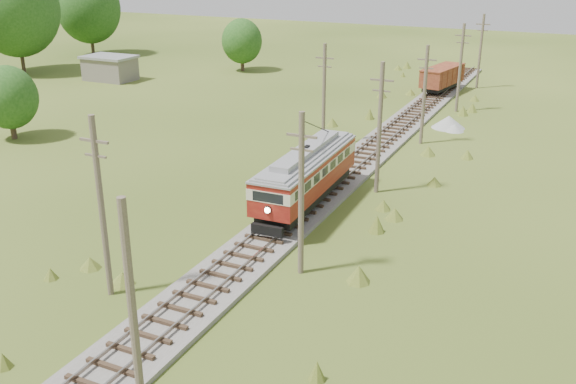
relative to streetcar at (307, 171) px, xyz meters
The scene contains 17 objects.
railbed_main 8.15m from the streetcar, 90.00° to the left, with size 3.60×96.00×0.57m.
streetcar is the anchor object (origin of this frame).
gondola 38.89m from the streetcar, 90.00° to the left, with size 3.77×7.99×2.55m.
gravel_pile 24.23m from the streetcar, 80.04° to the left, with size 3.22×3.42×1.17m.
utility_pole_r_1 21.50m from the streetcar, 81.68° to the right, with size 0.30×0.30×8.80m.
utility_pole_r_2 9.04m from the streetcar, 68.07° to the right, with size 1.60×0.30×8.60m.
utility_pole_r_3 6.14m from the streetcar, 56.32° to the left, with size 1.60×0.30×9.00m.
utility_pole_r_4 18.14m from the streetcar, 80.43° to the left, with size 1.60×0.30×8.40m.
utility_pole_r_5 31.06m from the streetcar, 83.70° to the left, with size 1.60×0.30×8.90m.
utility_pole_r_6 43.96m from the streetcar, 85.82° to the left, with size 1.60×0.30×8.70m.
utility_pole_l_a 14.95m from the streetcar, 106.48° to the right, with size 1.60×0.30×9.00m.
utility_pole_l_b 14.64m from the streetcar, 108.06° to the left, with size 1.60×0.30×8.60m.
tree_left_4 61.02m from the streetcar, 152.76° to the left, with size 11.34×11.34×14.61m.
tree_left_5 71.24m from the streetcar, 141.97° to the left, with size 9.66×9.66×12.44m.
tree_mid_a 50.33m from the streetcar, 123.82° to the left, with size 5.46×5.46×7.03m.
tree_mid_c 30.26m from the streetcar, behind, with size 5.04×5.04×6.49m.
shed 49.30m from the streetcar, 144.24° to the left, with size 6.40×4.40×3.10m.
Camera 1 is at (15.44, -9.21, 15.89)m, focal length 40.00 mm.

